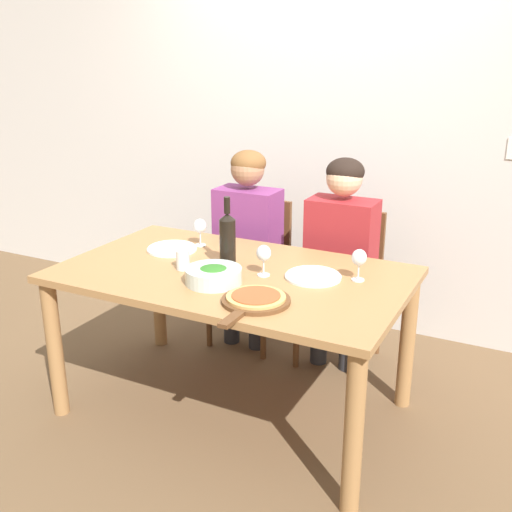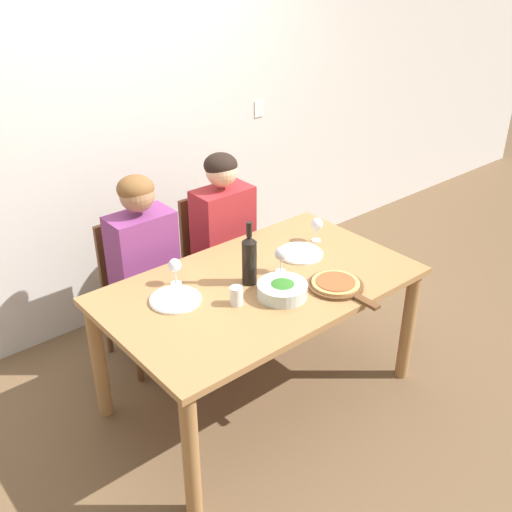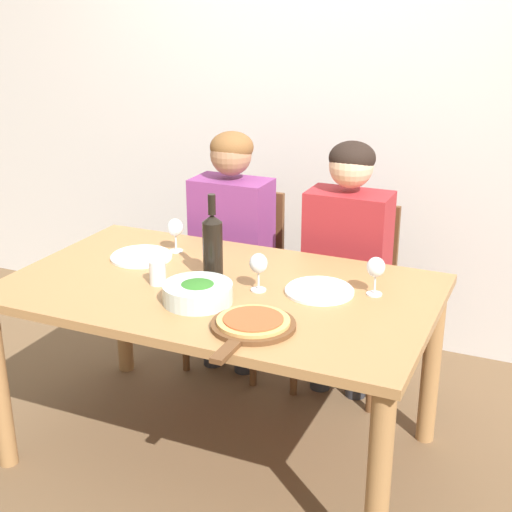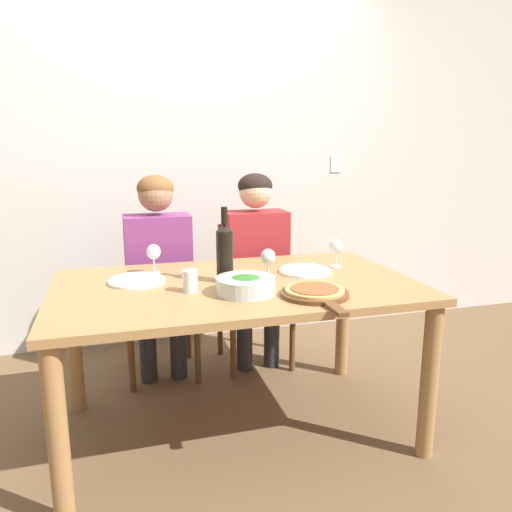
# 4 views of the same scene
# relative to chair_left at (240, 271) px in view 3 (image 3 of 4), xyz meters

# --- Properties ---
(ground_plane) EXTENTS (40.00, 40.00, 0.00)m
(ground_plane) POSITION_rel_chair_left_xyz_m (0.29, -0.81, -0.49)
(ground_plane) COLOR brown
(back_wall) EXTENTS (10.00, 0.06, 2.70)m
(back_wall) POSITION_rel_chair_left_xyz_m (0.29, 0.52, 0.86)
(back_wall) COLOR silver
(back_wall) RESTS_ON ground
(dining_table) EXTENTS (1.67, 0.99, 0.76)m
(dining_table) POSITION_rel_chair_left_xyz_m (0.29, -0.81, 0.17)
(dining_table) COLOR #9E7042
(dining_table) RESTS_ON ground
(chair_left) EXTENTS (0.42, 0.42, 0.89)m
(chair_left) POSITION_rel_chair_left_xyz_m (0.00, 0.00, 0.00)
(chair_left) COLOR brown
(chair_left) RESTS_ON ground
(chair_right) EXTENTS (0.42, 0.42, 0.89)m
(chair_right) POSITION_rel_chair_left_xyz_m (0.60, 0.00, 0.00)
(chair_right) COLOR brown
(chair_right) RESTS_ON ground
(person_woman) EXTENTS (0.47, 0.51, 1.23)m
(person_woman) POSITION_rel_chair_left_xyz_m (0.00, -0.11, 0.25)
(person_woman) COLOR #28282D
(person_woman) RESTS_ON ground
(person_man) EXTENTS (0.47, 0.51, 1.23)m
(person_man) POSITION_rel_chair_left_xyz_m (0.60, -0.11, 0.25)
(person_man) COLOR #28282D
(person_man) RESTS_ON ground
(wine_bottle) EXTENTS (0.08, 0.08, 0.36)m
(wine_bottle) POSITION_rel_chair_left_xyz_m (0.25, -0.78, 0.42)
(wine_bottle) COLOR black
(wine_bottle) RESTS_ON dining_table
(broccoli_bowl) EXTENTS (0.26, 0.26, 0.08)m
(broccoli_bowl) POSITION_rel_chair_left_xyz_m (0.29, -0.99, 0.31)
(broccoli_bowl) COLOR silver
(broccoli_bowl) RESTS_ON dining_table
(dinner_plate_left) EXTENTS (0.27, 0.27, 0.02)m
(dinner_plate_left) POSITION_rel_chair_left_xyz_m (-0.15, -0.67, 0.28)
(dinner_plate_left) COLOR white
(dinner_plate_left) RESTS_ON dining_table
(dinner_plate_right) EXTENTS (0.27, 0.27, 0.02)m
(dinner_plate_right) POSITION_rel_chair_left_xyz_m (0.67, -0.72, 0.28)
(dinner_plate_right) COLOR white
(dinner_plate_right) RESTS_ON dining_table
(pizza_on_board) EXTENTS (0.29, 0.43, 0.04)m
(pizza_on_board) POSITION_rel_chair_left_xyz_m (0.57, -1.11, 0.29)
(pizza_on_board) COLOR brown
(pizza_on_board) RESTS_ON dining_table
(wine_glass_left) EXTENTS (0.07, 0.07, 0.15)m
(wine_glass_left) POSITION_rel_chair_left_xyz_m (-0.06, -0.54, 0.38)
(wine_glass_left) COLOR silver
(wine_glass_left) RESTS_ON dining_table
(wine_glass_right) EXTENTS (0.07, 0.07, 0.15)m
(wine_glass_right) POSITION_rel_chair_left_xyz_m (0.87, -0.66, 0.38)
(wine_glass_right) COLOR silver
(wine_glass_right) RESTS_ON dining_table
(wine_glass_centre) EXTENTS (0.07, 0.07, 0.15)m
(wine_glass_centre) POSITION_rel_chair_left_xyz_m (0.45, -0.80, 0.38)
(wine_glass_centre) COLOR silver
(wine_glass_centre) RESTS_ON dining_table
(water_tumbler) EXTENTS (0.07, 0.07, 0.10)m
(water_tumbler) POSITION_rel_chair_left_xyz_m (0.07, -0.90, 0.32)
(water_tumbler) COLOR silver
(water_tumbler) RESTS_ON dining_table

